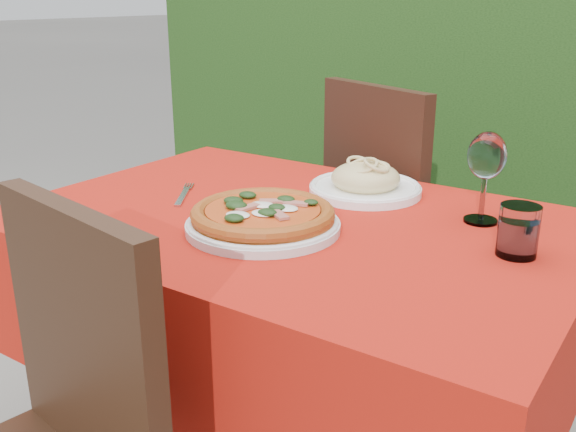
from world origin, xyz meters
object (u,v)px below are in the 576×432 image
Objects in this scene: fork at (183,196)px; chair_far at (397,216)px; pizza_plate at (263,218)px; pasta_plate at (365,183)px; wine_glass at (487,160)px; water_glass at (518,233)px.

chair_far is at bearing 34.35° from fork.
pasta_plate is at bearing 81.07° from pizza_plate.
chair_far is 4.83× the size of fork.
pasta_plate is 1.39× the size of fork.
wine_glass is (0.37, 0.31, 0.11)m from pizza_plate.
pizza_plate is at bearing -98.93° from pasta_plate.
water_glass is 0.50× the size of wine_glass.
pizza_plate is at bearing -47.25° from fork.
pizza_plate reaches higher than fork.
wine_glass reaches higher than pasta_plate.
pizza_plate is 0.31m from fork.
chair_far reaches higher than fork.
chair_far is 0.75m from fork.
chair_far is 0.45m from pasta_plate.
water_glass reaches higher than pizza_plate.
water_glass is (0.51, -0.59, 0.23)m from chair_far.
water_glass is at bearing -24.85° from pasta_plate.
pizza_plate is at bearing -139.74° from wine_glass.
fork is (-0.36, -0.28, -0.03)m from pasta_plate.
chair_far is at bearing 101.87° from pasta_plate.
fork is at bearing -160.56° from wine_glass.
chair_far reaches higher than water_glass.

